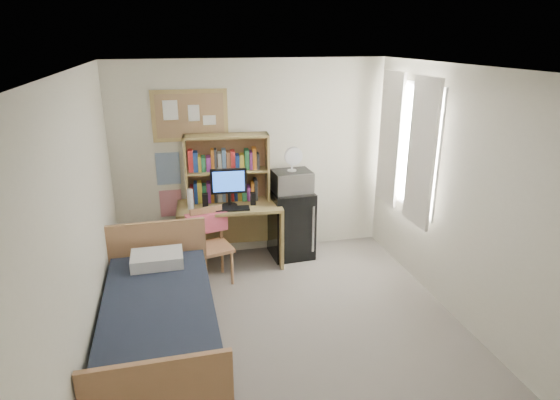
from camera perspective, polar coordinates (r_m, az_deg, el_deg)
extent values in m
cube|color=gray|center=(4.92, 1.35, -16.28)|extent=(3.60, 4.20, 0.02)
cube|color=white|center=(4.01, 1.65, 15.69)|extent=(3.60, 4.20, 0.02)
cube|color=silver|center=(6.25, -3.38, 4.91)|extent=(3.60, 0.04, 2.60)
cube|color=silver|center=(2.56, 14.05, -18.67)|extent=(3.60, 0.04, 2.60)
cube|color=silver|center=(4.24, -22.83, -3.77)|extent=(0.04, 4.20, 2.60)
cube|color=silver|center=(5.03, 21.75, -0.08)|extent=(0.04, 4.20, 2.60)
cube|color=white|center=(5.91, 15.23, 6.41)|extent=(0.10, 1.40, 1.70)
cube|color=white|center=(5.55, 16.86, 5.46)|extent=(0.04, 0.55, 1.70)
cube|color=white|center=(6.24, 13.27, 7.24)|extent=(0.04, 0.55, 1.70)
cube|color=#A07C54|center=(6.03, -10.91, 10.09)|extent=(0.94, 0.03, 0.64)
cube|color=#255496|center=(6.17, -13.49, 3.73)|extent=(0.30, 0.01, 0.42)
cube|color=#BD213C|center=(6.31, -13.16, -0.38)|extent=(0.28, 0.01, 0.36)
cube|color=tan|center=(6.16, -6.07, -4.14)|extent=(1.36, 0.74, 0.82)
cube|color=#B17E53|center=(5.70, -8.18, -5.71)|extent=(0.56, 0.56, 0.92)
cube|color=black|center=(6.34, 1.35, -2.86)|extent=(0.57, 0.57, 0.92)
cube|color=black|center=(4.66, -14.40, -14.84)|extent=(1.06, 2.08, 0.57)
cube|color=tan|center=(6.02, -6.45, 3.84)|extent=(1.08, 0.34, 0.87)
cube|color=black|center=(5.88, -6.26, 1.46)|extent=(0.45, 0.07, 0.48)
cube|color=black|center=(5.82, -6.10, -1.09)|extent=(0.49, 0.18, 0.02)
cube|color=black|center=(5.92, -9.11, -0.08)|extent=(0.08, 0.08, 0.18)
cube|color=black|center=(5.95, -3.32, 0.16)|extent=(0.07, 0.07, 0.16)
cylinder|color=white|center=(5.87, -10.88, 0.07)|extent=(0.08, 0.08, 0.26)
cube|color=#EC5974|center=(5.78, -8.97, -2.68)|extent=(0.52, 0.27, 0.24)
cube|color=silver|center=(6.12, 1.45, 2.28)|extent=(0.51, 0.40, 0.28)
cylinder|color=white|center=(6.04, 1.47, 4.88)|extent=(0.25, 0.25, 0.29)
cube|color=white|center=(5.14, -14.74, -6.95)|extent=(0.54, 0.38, 0.13)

